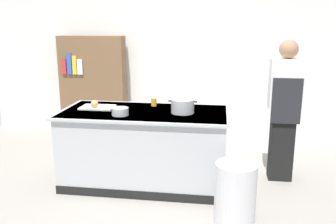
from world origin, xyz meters
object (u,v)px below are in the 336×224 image
(trash_bin, at_px, (235,194))
(person_chef, at_px, (284,108))
(stock_pot, at_px, (183,106))
(onion, at_px, (94,104))
(bookshelf, at_px, (93,87))
(juice_cup, at_px, (154,102))
(mixing_bowl, at_px, (120,111))

(trash_bin, relative_size, person_chef, 0.36)
(stock_pot, relative_size, person_chef, 0.19)
(onion, distance_m, stock_pot, 1.07)
(onion, height_order, bookshelf, bookshelf)
(stock_pot, bearing_deg, trash_bin, -52.12)
(trash_bin, distance_m, bookshelf, 3.52)
(juice_cup, bearing_deg, bookshelf, 131.33)
(mixing_bowl, bearing_deg, juice_cup, 60.44)
(juice_cup, relative_size, person_chef, 0.06)
(trash_bin, bearing_deg, mixing_bowl, 156.35)
(trash_bin, xyz_separation_m, bookshelf, (-2.32, 2.59, 0.54))
(stock_pot, height_order, trash_bin, stock_pot)
(stock_pot, bearing_deg, juice_cup, 142.18)
(mixing_bowl, relative_size, juice_cup, 1.90)
(stock_pot, distance_m, person_chef, 1.25)
(stock_pot, bearing_deg, bookshelf, 133.46)
(onion, xyz_separation_m, juice_cup, (0.68, 0.26, -0.01))
(onion, relative_size, trash_bin, 0.14)
(juice_cup, distance_m, bookshelf, 2.02)
(trash_bin, bearing_deg, stock_pot, 127.88)
(onion, distance_m, person_chef, 2.28)
(onion, distance_m, trash_bin, 1.96)
(onion, relative_size, mixing_bowl, 0.46)
(onion, bearing_deg, trash_bin, -25.94)
(onion, relative_size, bookshelf, 0.05)
(person_chef, bearing_deg, trash_bin, 146.22)
(mixing_bowl, xyz_separation_m, juice_cup, (0.29, 0.51, 0.01))
(trash_bin, bearing_deg, bookshelf, 131.90)
(stock_pot, distance_m, juice_cup, 0.50)
(stock_pot, distance_m, trash_bin, 1.18)
(stock_pot, xyz_separation_m, juice_cup, (-0.39, 0.30, -0.03))
(onion, xyz_separation_m, person_chef, (2.25, 0.33, -0.05))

